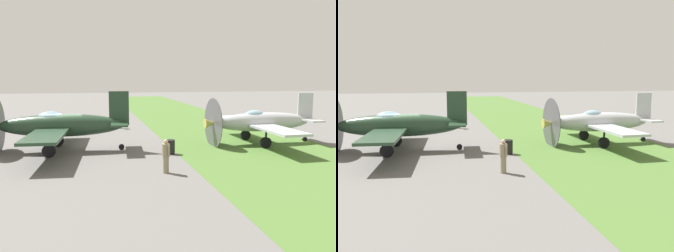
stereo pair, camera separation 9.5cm
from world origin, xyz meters
The scene contains 8 objects.
ground_plane centered at (0.00, 0.00, 0.00)m, with size 160.00×160.00×0.00m, color #605E5B.
grass_verge centered at (0.00, -12.61, 0.00)m, with size 120.00×11.00×0.01m, color #476B2D.
airplane_lead centered at (-0.84, 0.18, 1.70)m, with size 11.42×9.03×4.07m.
airplane_wingman centered at (-0.98, -13.78, 1.59)m, with size 10.59×8.41×3.79m.
ground_crew_chief centered at (-7.40, -5.50, 0.91)m, with size 0.59×0.38×1.73m.
ground_crew_mechanic centered at (8.78, -4.43, 0.91)m, with size 0.60×0.38×1.73m.
fuel_drum centered at (-3.07, -6.66, 0.45)m, with size 0.60×0.60×0.90m, color black.
supply_crate centered at (6.81, -1.70, 0.32)m, with size 0.90×0.90×0.64m, color olive.
Camera 2 is at (-24.86, -2.02, 4.90)m, focal length 38.62 mm.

